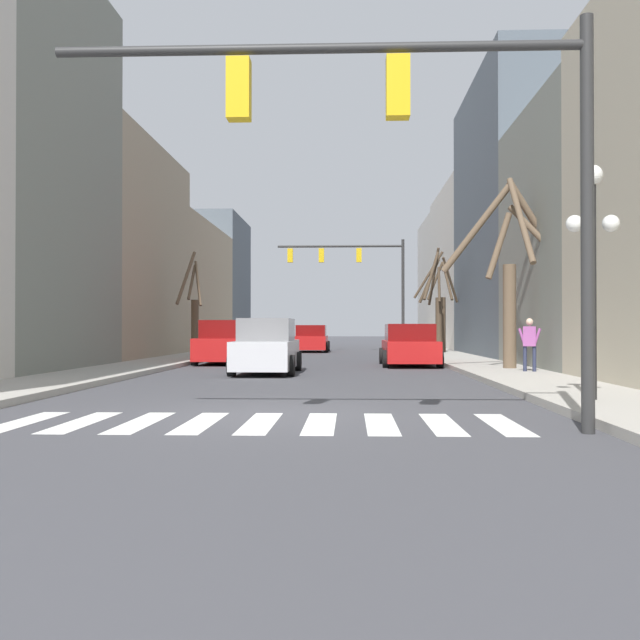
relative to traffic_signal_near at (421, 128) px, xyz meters
name	(u,v)px	position (x,y,z in m)	size (l,w,h in m)	color
ground_plane	(268,415)	(-2.31, 1.97, -4.15)	(240.00, 240.00, 0.00)	#424247
building_row_left	(95,243)	(-12.61, 23.45, 1.18)	(6.00, 58.71, 13.18)	beige
building_row_right	(534,246)	(8.00, 26.39, 1.25)	(6.00, 59.68, 13.42)	#BCB299
crosswalk_stripes	(260,423)	(-2.31, 0.93, -4.15)	(7.65, 2.60, 0.01)	white
traffic_signal_near	(421,128)	(0.00, 0.00, 0.00)	(7.38, 0.28, 5.66)	#2D2D2D
traffic_signal_far	(357,268)	(-0.53, 34.98, 0.92)	(7.67, 0.28, 6.79)	#2D2D2D
street_lamp_right_corner	(593,233)	(3.37, 3.29, -1.03)	(0.95, 0.36, 4.19)	black
car_parked_left_near	(267,348)	(-3.58, 13.23, -3.35)	(1.97, 4.90, 1.73)	silver
car_parked_right_near	(311,339)	(-3.28, 34.61, -3.40)	(2.13, 4.66, 1.61)	red
car_driving_away_lane	(409,346)	(1.29, 18.19, -3.41)	(2.16, 4.81, 1.58)	red
car_parked_left_mid	(226,344)	(-5.91, 19.47, -3.35)	(2.15, 4.65, 1.74)	red
pedestrian_crossing_street	(530,340)	(4.33, 12.02, -3.08)	(0.66, 0.30, 1.56)	#282D47
street_tree_left_mid	(436,306)	(3.40, 27.68, -1.63)	(1.18, 2.41, 5.36)	#473828
street_tree_left_near	(442,307)	(3.95, 29.91, -1.62)	(2.58, 2.63, 5.40)	#473828
street_tree_right_near	(512,271)	(4.21, 13.76, -0.90)	(4.08, 2.21, 6.09)	brown
street_tree_left_far	(194,314)	(-8.10, 23.68, -2.07)	(1.14, 1.75, 4.81)	brown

